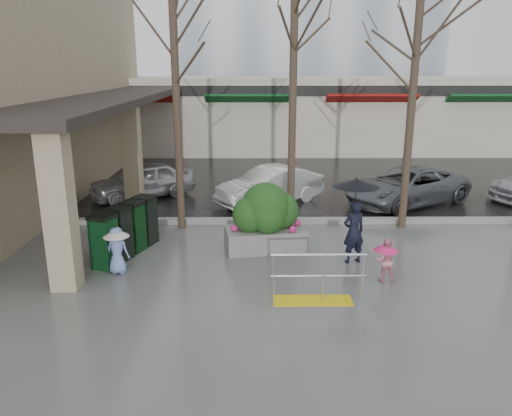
{
  "coord_description": "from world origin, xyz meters",
  "views": [
    {
      "loc": [
        0.08,
        -10.4,
        4.6
      ],
      "look_at": [
        0.17,
        1.13,
        1.3
      ],
      "focal_mm": 35.0,
      "sensor_mm": 36.0,
      "label": 1
    }
  ],
  "objects_px": {
    "planter": "(266,218)",
    "car_c": "(407,186)",
    "woman": "(355,212)",
    "car_a": "(142,181)",
    "tree_west": "(174,47)",
    "tree_midwest": "(294,41)",
    "car_b": "(270,186)",
    "handrail": "(316,284)",
    "news_boxes": "(126,230)",
    "tree_mideast": "(416,56)",
    "child_blue": "(117,246)",
    "child_pink": "(385,257)"
  },
  "relations": [
    {
      "from": "news_boxes",
      "to": "child_blue",
      "type": "bearing_deg",
      "value": -66.67
    },
    {
      "from": "tree_midwest",
      "to": "car_c",
      "type": "bearing_deg",
      "value": 31.54
    },
    {
      "from": "tree_west",
      "to": "planter",
      "type": "xyz_separation_m",
      "value": [
        2.43,
        -1.8,
        -4.24
      ]
    },
    {
      "from": "handrail",
      "to": "news_boxes",
      "type": "xyz_separation_m",
      "value": [
        -4.43,
        2.63,
        0.28
      ]
    },
    {
      "from": "woman",
      "to": "car_b",
      "type": "bearing_deg",
      "value": -90.56
    },
    {
      "from": "tree_mideast",
      "to": "planter",
      "type": "height_order",
      "value": "tree_mideast"
    },
    {
      "from": "child_pink",
      "to": "handrail",
      "type": "bearing_deg",
      "value": 35.19
    },
    {
      "from": "tree_midwest",
      "to": "tree_mideast",
      "type": "bearing_deg",
      "value": -0.0
    },
    {
      "from": "child_pink",
      "to": "child_blue",
      "type": "relative_size",
      "value": 0.9
    },
    {
      "from": "car_b",
      "to": "handrail",
      "type": "bearing_deg",
      "value": -29.39
    },
    {
      "from": "tree_midwest",
      "to": "news_boxes",
      "type": "distance_m",
      "value": 6.63
    },
    {
      "from": "car_a",
      "to": "planter",
      "type": "bearing_deg",
      "value": 7.59
    },
    {
      "from": "tree_midwest",
      "to": "tree_mideast",
      "type": "distance_m",
      "value": 3.32
    },
    {
      "from": "car_a",
      "to": "car_b",
      "type": "height_order",
      "value": "same"
    },
    {
      "from": "woman",
      "to": "car_a",
      "type": "distance_m",
      "value": 8.93
    },
    {
      "from": "tree_mideast",
      "to": "car_c",
      "type": "height_order",
      "value": "tree_mideast"
    },
    {
      "from": "planter",
      "to": "car_a",
      "type": "bearing_deg",
      "value": 129.03
    },
    {
      "from": "child_pink",
      "to": "car_c",
      "type": "xyz_separation_m",
      "value": [
        2.37,
        6.38,
        0.06
      ]
    },
    {
      "from": "planter",
      "to": "car_c",
      "type": "xyz_separation_m",
      "value": [
        4.94,
        4.36,
        -0.22
      ]
    },
    {
      "from": "tree_midwest",
      "to": "child_blue",
      "type": "distance_m",
      "value": 7.05
    },
    {
      "from": "child_blue",
      "to": "car_a",
      "type": "height_order",
      "value": "car_a"
    },
    {
      "from": "tree_mideast",
      "to": "child_pink",
      "type": "relative_size",
      "value": 6.57
    },
    {
      "from": "planter",
      "to": "news_boxes",
      "type": "distance_m",
      "value": 3.52
    },
    {
      "from": "woman",
      "to": "tree_midwest",
      "type": "bearing_deg",
      "value": -83.67
    },
    {
      "from": "tree_west",
      "to": "car_b",
      "type": "relative_size",
      "value": 1.78
    },
    {
      "from": "child_blue",
      "to": "car_b",
      "type": "height_order",
      "value": "car_b"
    },
    {
      "from": "tree_midwest",
      "to": "woman",
      "type": "relative_size",
      "value": 3.32
    },
    {
      "from": "car_b",
      "to": "child_pink",
      "type": "bearing_deg",
      "value": -14.88
    },
    {
      "from": "tree_west",
      "to": "tree_mideast",
      "type": "bearing_deg",
      "value": 0.0
    },
    {
      "from": "handrail",
      "to": "planter",
      "type": "distance_m",
      "value": 3.18
    },
    {
      "from": "handrail",
      "to": "car_c",
      "type": "height_order",
      "value": "car_c"
    },
    {
      "from": "tree_west",
      "to": "tree_midwest",
      "type": "height_order",
      "value": "tree_midwest"
    },
    {
      "from": "handrail",
      "to": "tree_mideast",
      "type": "height_order",
      "value": "tree_mideast"
    },
    {
      "from": "woman",
      "to": "child_pink",
      "type": "xyz_separation_m",
      "value": [
        0.49,
        -1.1,
        -0.7
      ]
    },
    {
      "from": "child_pink",
      "to": "car_c",
      "type": "bearing_deg",
      "value": -106.03
    },
    {
      "from": "tree_midwest",
      "to": "car_b",
      "type": "xyz_separation_m",
      "value": [
        -0.52,
        2.65,
        -4.6
      ]
    },
    {
      "from": "planter",
      "to": "car_b",
      "type": "xyz_separation_m",
      "value": [
        0.25,
        4.45,
        -0.22
      ]
    },
    {
      "from": "tree_mideast",
      "to": "car_b",
      "type": "relative_size",
      "value": 1.7
    },
    {
      "from": "tree_midwest",
      "to": "car_b",
      "type": "height_order",
      "value": "tree_midwest"
    },
    {
      "from": "handrail",
      "to": "news_boxes",
      "type": "relative_size",
      "value": 0.8
    },
    {
      "from": "planter",
      "to": "news_boxes",
      "type": "xyz_separation_m",
      "value": [
        -3.5,
        -0.37,
        -0.19
      ]
    },
    {
      "from": "tree_mideast",
      "to": "woman",
      "type": "bearing_deg",
      "value": -126.27
    },
    {
      "from": "child_blue",
      "to": "car_c",
      "type": "bearing_deg",
      "value": -131.57
    },
    {
      "from": "tree_mideast",
      "to": "woman",
      "type": "xyz_separation_m",
      "value": [
        -1.99,
        -2.72,
        -3.6
      ]
    },
    {
      "from": "tree_midwest",
      "to": "car_c",
      "type": "relative_size",
      "value": 1.54
    },
    {
      "from": "woman",
      "to": "child_pink",
      "type": "height_order",
      "value": "woman"
    },
    {
      "from": "tree_west",
      "to": "tree_mideast",
      "type": "relative_size",
      "value": 1.05
    },
    {
      "from": "car_a",
      "to": "woman",
      "type": "bearing_deg",
      "value": 14.31
    },
    {
      "from": "child_blue",
      "to": "car_c",
      "type": "height_order",
      "value": "car_c"
    },
    {
      "from": "child_pink",
      "to": "news_boxes",
      "type": "bearing_deg",
      "value": -10.87
    }
  ]
}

